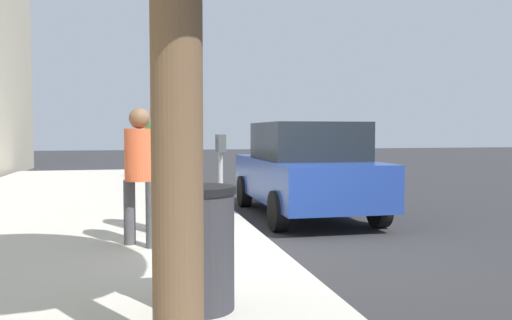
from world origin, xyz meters
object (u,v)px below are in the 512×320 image
at_px(parking_meter, 221,161).
at_px(trash_bin, 200,247).
at_px(parked_sedan_near, 305,169).
at_px(pedestrian_bystander, 140,165).
at_px(pedestrian_at_meter, 160,156).
at_px(traffic_signal, 176,98).

distance_m(parking_meter, trash_bin, 3.61).
relative_size(parking_meter, parked_sedan_near, 0.32).
bearing_deg(pedestrian_bystander, trash_bin, -125.39).
relative_size(pedestrian_at_meter, pedestrian_bystander, 1.06).
bearing_deg(pedestrian_bystander, parking_meter, -6.39).
bearing_deg(trash_bin, parked_sedan_near, -26.34).
height_order(pedestrian_at_meter, traffic_signal, traffic_signal).
relative_size(pedestrian_bystander, parked_sedan_near, 0.40).
relative_size(parked_sedan_near, traffic_signal, 1.23).
height_order(parking_meter, trash_bin, parking_meter).
bearing_deg(pedestrian_at_meter, trash_bin, -98.89).
bearing_deg(pedestrian_bystander, parked_sedan_near, -4.37).
xyz_separation_m(traffic_signal, trash_bin, (-11.19, 0.60, -1.92)).
height_order(parking_meter, pedestrian_bystander, pedestrian_bystander).
bearing_deg(pedestrian_at_meter, parked_sedan_near, 22.07).
bearing_deg(traffic_signal, pedestrian_at_meter, 174.26).
bearing_deg(parking_meter, pedestrian_bystander, 129.38).
bearing_deg(trash_bin, pedestrian_at_meter, 3.19).
relative_size(parking_meter, traffic_signal, 0.39).
distance_m(pedestrian_bystander, trash_bin, 2.62).
xyz_separation_m(pedestrian_at_meter, parked_sedan_near, (1.88, -2.77, -0.37)).
bearing_deg(parked_sedan_near, pedestrian_bystander, 131.41).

